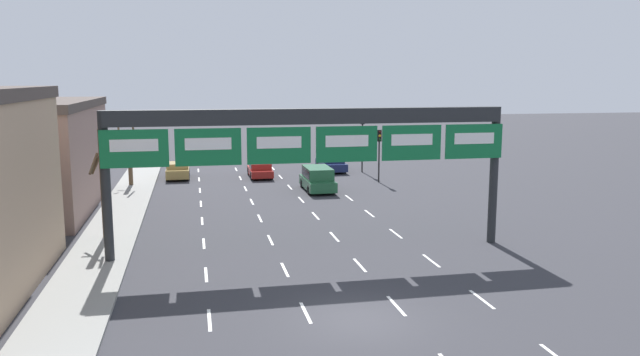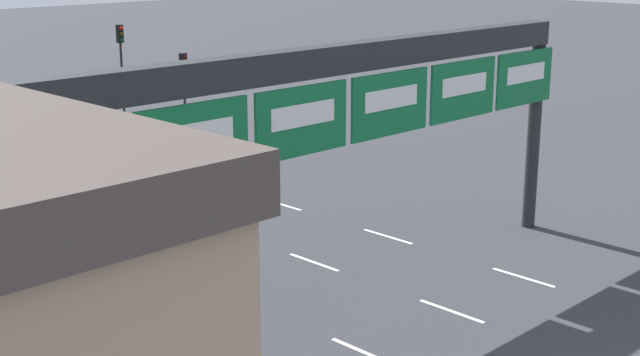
{
  "view_description": "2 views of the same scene",
  "coord_description": "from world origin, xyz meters",
  "px_view_note": "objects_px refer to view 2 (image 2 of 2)",
  "views": [
    {
      "loc": [
        -5.28,
        -19.31,
        8.08
      ],
      "look_at": [
        0.72,
        10.15,
        3.23
      ],
      "focal_mm": 35.0,
      "sensor_mm": 36.0,
      "label": 1
    },
    {
      "loc": [
        -15.52,
        -6.49,
        9.16
      ],
      "look_at": [
        1.03,
        10.12,
        2.85
      ],
      "focal_mm": 50.0,
      "sensor_mm": 36.0,
      "label": 2
    }
  ],
  "objects_px": {
    "suv_green": "(117,148)",
    "traffic_light_mid_block": "(184,78)",
    "traffic_light_near_gantry": "(121,54)",
    "car_navy": "(69,114)",
    "sign_gantry": "(340,92)"
  },
  "relations": [
    {
      "from": "suv_green",
      "to": "traffic_light_mid_block",
      "type": "bearing_deg",
      "value": 26.08
    },
    {
      "from": "traffic_light_near_gantry",
      "to": "traffic_light_mid_block",
      "type": "height_order",
      "value": "traffic_light_near_gantry"
    },
    {
      "from": "suv_green",
      "to": "car_navy",
      "type": "xyz_separation_m",
      "value": [
        3.06,
        9.2,
        -0.24
      ]
    },
    {
      "from": "sign_gantry",
      "to": "car_navy",
      "type": "relative_size",
      "value": 3.88
    },
    {
      "from": "traffic_light_near_gantry",
      "to": "car_navy",
      "type": "bearing_deg",
      "value": 154.79
    },
    {
      "from": "suv_green",
      "to": "traffic_light_mid_block",
      "type": "height_order",
      "value": "traffic_light_mid_block"
    },
    {
      "from": "suv_green",
      "to": "traffic_light_near_gantry",
      "type": "bearing_deg",
      "value": 55.44
    },
    {
      "from": "sign_gantry",
      "to": "suv_green",
      "type": "distance_m",
      "value": 16.77
    },
    {
      "from": "sign_gantry",
      "to": "car_navy",
      "type": "xyz_separation_m",
      "value": [
        6.46,
        24.96,
        -4.83
      ]
    },
    {
      "from": "suv_green",
      "to": "traffic_light_mid_block",
      "type": "distance_m",
      "value": 6.33
    },
    {
      "from": "sign_gantry",
      "to": "traffic_light_near_gantry",
      "type": "distance_m",
      "value": 25.5
    },
    {
      "from": "car_navy",
      "to": "sign_gantry",
      "type": "bearing_deg",
      "value": -104.51
    },
    {
      "from": "sign_gantry",
      "to": "suv_green",
      "type": "xyz_separation_m",
      "value": [
        3.4,
        15.76,
        -4.59
      ]
    },
    {
      "from": "car_navy",
      "to": "traffic_light_near_gantry",
      "type": "xyz_separation_m",
      "value": [
        2.47,
        -1.16,
        2.86
      ]
    },
    {
      "from": "suv_green",
      "to": "traffic_light_near_gantry",
      "type": "height_order",
      "value": "traffic_light_near_gantry"
    }
  ]
}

